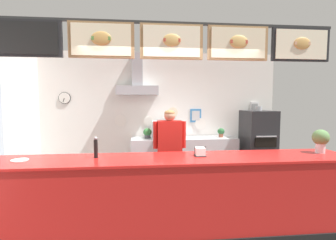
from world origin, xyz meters
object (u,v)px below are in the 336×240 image
pizza_oven (258,145)px  potted_thyme (221,132)px  potted_oregano (147,133)px  napkin_holder (200,152)px  espresso_machine (164,130)px  basil_vase (321,140)px  condiment_plate (20,160)px  pepper_grinder (96,147)px  shop_worker (170,151)px

pizza_oven → potted_thyme: (-0.77, 0.23, 0.28)m
potted_oregano → napkin_holder: napkin_holder is taller
espresso_machine → napkin_holder: (0.30, -2.22, -0.03)m
espresso_machine → basil_vase: (2.03, -2.21, 0.10)m
condiment_plate → basil_vase: basil_vase is taller
condiment_plate → basil_vase: size_ratio=0.60×
pepper_grinder → shop_worker: bearing=46.6°
potted_oregano → potted_thyme: bearing=-0.5°
espresso_machine → napkin_holder: size_ratio=3.68×
shop_worker → potted_oregano: (-0.38, 1.13, 0.19)m
pizza_oven → basil_vase: 2.08m
pizza_oven → potted_oregano: (-2.46, 0.25, 0.28)m
potted_thyme → potted_oregano: potted_oregano is taller
pizza_oven → potted_oregano: 2.48m
potted_oregano → napkin_holder: 2.38m
shop_worker → pizza_oven: bearing=-157.3°
pizza_oven → napkin_holder: 2.73m
shop_worker → basil_vase: (2.01, -1.15, 0.36)m
potted_thyme → potted_oregano: size_ratio=0.93×
potted_thyme → basil_vase: (0.71, -2.26, 0.17)m
pizza_oven → potted_oregano: bearing=174.2°
shop_worker → condiment_plate: size_ratio=8.14×
potted_oregano → basil_vase: bearing=-43.6°
potted_oregano → condiment_plate: 2.82m
napkin_holder → potted_thyme: bearing=65.8°
potted_thyme → shop_worker: bearing=-139.5°
potted_oregano → shop_worker: bearing=-71.6°
condiment_plate → basil_vase: bearing=0.6°
potted_thyme → napkin_holder: napkin_holder is taller
potted_oregano → pepper_grinder: (-0.70, -2.27, 0.12)m
shop_worker → pepper_grinder: bearing=46.4°
espresso_machine → basil_vase: size_ratio=1.71×
espresso_machine → condiment_plate: (-1.97, -2.26, -0.08)m
pepper_grinder → napkin_holder: bearing=-0.7°
espresso_machine → potted_oregano: bearing=170.3°
espresso_machine → basil_vase: bearing=-47.5°
condiment_plate → potted_thyme: bearing=35.0°
pizza_oven → pepper_grinder: 3.77m
napkin_holder → condiment_plate: bearing=-179.2°
shop_worker → espresso_machine: (-0.01, 1.07, 0.26)m
napkin_holder → potted_oregano: bearing=106.1°
pepper_grinder → condiment_plate: bearing=-176.8°
condiment_plate → espresso_machine: bearing=48.9°
espresso_machine → napkin_holder: 2.24m
pizza_oven → basil_vase: pizza_oven is taller
napkin_holder → espresso_machine: bearing=97.7°
potted_oregano → pepper_grinder: pepper_grinder is taller
shop_worker → potted_oregano: size_ratio=7.20×
pizza_oven → shop_worker: 2.26m
potted_oregano → condiment_plate: size_ratio=1.13×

